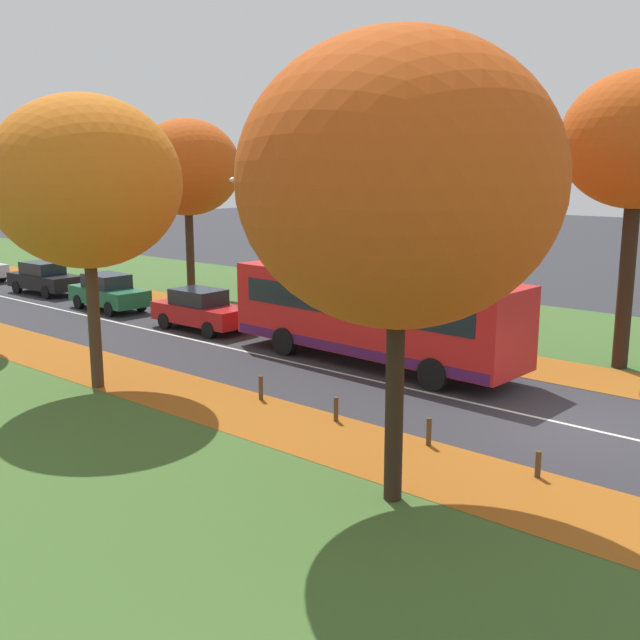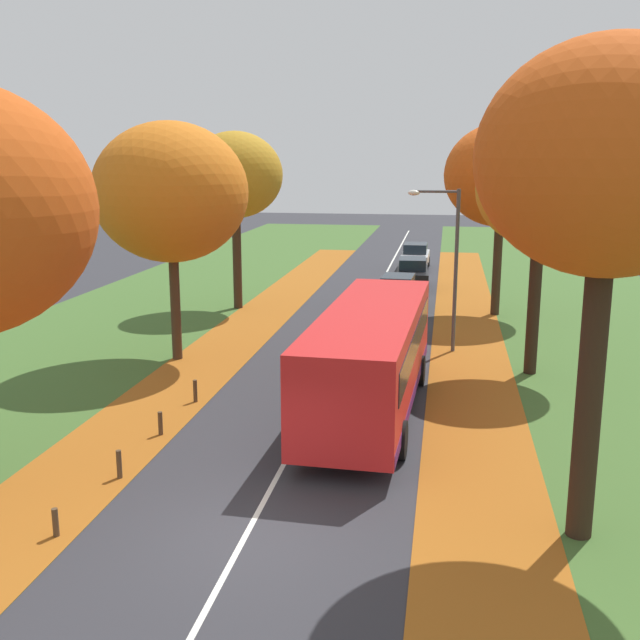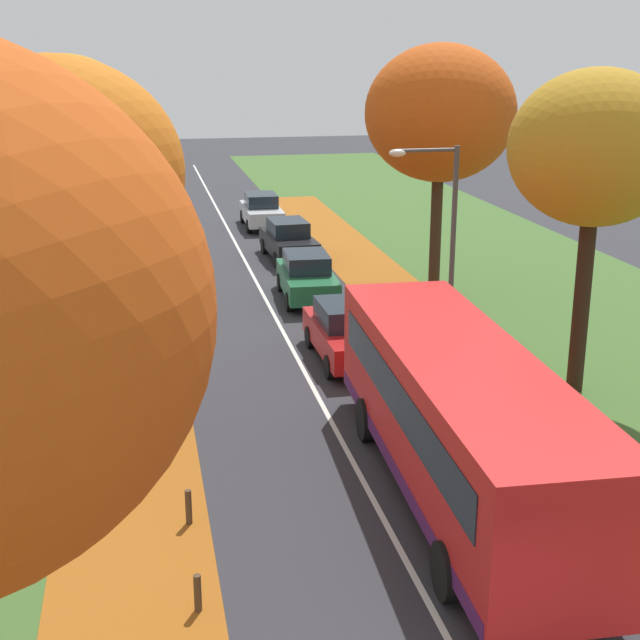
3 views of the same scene
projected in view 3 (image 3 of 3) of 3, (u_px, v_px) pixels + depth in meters
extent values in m
cube|color=#9E5619|center=(132.00, 398.00, 22.32)|extent=(2.80, 60.00, 0.00)
cube|color=#3D6028|center=(541.00, 303.00, 30.58)|extent=(12.00, 90.00, 0.01)
cube|color=#9E5619|center=(478.00, 372.00, 24.08)|extent=(2.80, 60.00, 0.00)
cube|color=silver|center=(276.00, 319.00, 28.82)|extent=(0.12, 80.00, 0.01)
cylinder|color=#422D1E|center=(72.00, 353.00, 19.70)|extent=(0.35, 0.35, 3.92)
ellipsoid|color=orange|center=(56.00, 173.00, 18.53)|extent=(5.34, 5.34, 4.81)
cylinder|color=#382619|center=(78.00, 249.00, 28.15)|extent=(0.42, 0.42, 4.62)
ellipsoid|color=#B27F1E|center=(67.00, 121.00, 26.99)|extent=(4.41, 4.41, 3.97)
cylinder|color=black|center=(581.00, 304.00, 22.21)|extent=(0.41, 0.41, 4.59)
ellipsoid|color=#B27F1E|center=(596.00, 148.00, 21.08)|extent=(4.15, 4.15, 3.73)
cylinder|color=#382619|center=(436.00, 234.00, 31.00)|extent=(0.40, 0.40, 4.41)
ellipsoid|color=#C64C14|center=(440.00, 113.00, 29.79)|extent=(5.08, 5.08, 4.57)
cylinder|color=#4C3823|center=(198.00, 593.00, 13.82)|extent=(0.12, 0.12, 0.64)
cylinder|color=#4C3823|center=(189.00, 507.00, 16.36)|extent=(0.12, 0.12, 0.69)
cylinder|color=#47474C|center=(452.00, 259.00, 23.82)|extent=(0.14, 0.14, 6.00)
cylinder|color=#47474C|center=(427.00, 150.00, 22.82)|extent=(1.60, 0.10, 0.10)
ellipsoid|color=silver|center=(397.00, 153.00, 22.68)|extent=(0.44, 0.28, 0.20)
cube|color=red|center=(460.00, 414.00, 16.98)|extent=(2.90, 10.49, 2.50)
cube|color=#19232D|center=(579.00, 538.00, 12.03)|extent=(2.30, 0.19, 1.30)
cube|color=#19232D|center=(461.00, 395.00, 16.87)|extent=(2.89, 9.24, 0.80)
cube|color=#4C1951|center=(457.00, 465.00, 17.30)|extent=(2.91, 10.28, 0.32)
cylinder|color=black|center=(588.00, 557.00, 14.50)|extent=(0.34, 0.97, 0.96)
cylinder|color=black|center=(447.00, 571.00, 14.13)|extent=(0.34, 0.97, 0.96)
cylinder|color=black|center=(468.00, 413.00, 20.23)|extent=(0.34, 0.97, 0.96)
cylinder|color=black|center=(366.00, 419.00, 19.87)|extent=(0.34, 0.97, 0.96)
cube|color=#B21919|center=(347.00, 337.00, 24.86)|extent=(1.75, 4.22, 0.70)
cube|color=#19232D|center=(346.00, 314.00, 24.81)|extent=(1.47, 2.03, 0.60)
cylinder|color=black|center=(387.00, 363.00, 23.91)|extent=(0.23, 0.64, 0.64)
cylinder|color=black|center=(330.00, 367.00, 23.59)|extent=(0.23, 0.64, 0.64)
cylinder|color=black|center=(362.00, 333.00, 26.34)|extent=(0.23, 0.64, 0.64)
cylinder|color=black|center=(310.00, 337.00, 26.02)|extent=(0.23, 0.64, 0.64)
cube|color=#1E6038|center=(307.00, 281.00, 30.86)|extent=(1.90, 4.28, 0.70)
cube|color=#19232D|center=(306.00, 262.00, 30.81)|extent=(1.54, 2.08, 0.60)
cylinder|color=black|center=(336.00, 300.00, 29.85)|extent=(0.25, 0.65, 0.64)
cylinder|color=black|center=(289.00, 302.00, 29.62)|extent=(0.25, 0.65, 0.64)
cylinder|color=black|center=(323.00, 280.00, 32.31)|extent=(0.25, 0.65, 0.64)
cylinder|color=black|center=(281.00, 282.00, 32.08)|extent=(0.25, 0.65, 0.64)
cube|color=black|center=(289.00, 243.00, 36.72)|extent=(1.90, 4.28, 0.70)
cube|color=#19232D|center=(288.00, 227.00, 36.67)|extent=(1.54, 2.08, 0.60)
cylinder|color=black|center=(315.00, 258.00, 35.80)|extent=(0.25, 0.65, 0.64)
cylinder|color=black|center=(277.00, 260.00, 35.43)|extent=(0.25, 0.65, 0.64)
cylinder|color=black|center=(300.00, 244.00, 38.21)|extent=(0.25, 0.65, 0.64)
cylinder|color=black|center=(264.00, 246.00, 37.84)|extent=(0.25, 0.65, 0.64)
cube|color=#B7BABF|center=(262.00, 214.00, 43.28)|extent=(1.73, 4.21, 0.70)
cube|color=#19232D|center=(261.00, 200.00, 43.23)|extent=(1.46, 2.03, 0.60)
cylinder|color=black|center=(282.00, 225.00, 42.31)|extent=(0.22, 0.64, 0.64)
cylinder|color=black|center=(249.00, 226.00, 42.02)|extent=(0.22, 0.64, 0.64)
cylinder|color=black|center=(274.00, 215.00, 44.75)|extent=(0.22, 0.64, 0.64)
cylinder|color=black|center=(243.00, 217.00, 44.46)|extent=(0.22, 0.64, 0.64)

